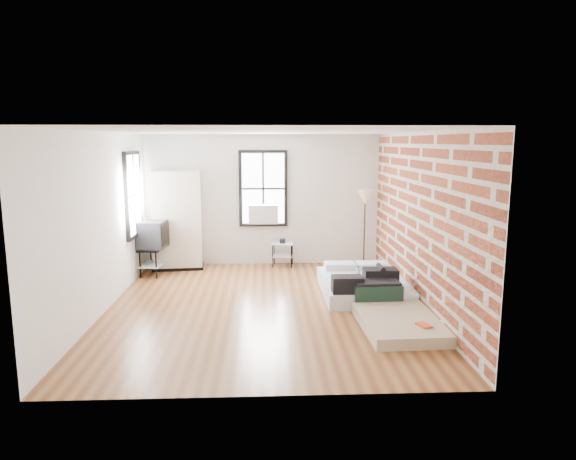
{
  "coord_description": "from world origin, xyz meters",
  "views": [
    {
      "loc": [
        0.04,
        -8.03,
        2.65
      ],
      "look_at": [
        0.41,
        0.3,
        1.2
      ],
      "focal_mm": 32.0,
      "sensor_mm": 36.0,
      "label": 1
    }
  ],
  "objects_px": {
    "mattress_main": "(363,284)",
    "side_table": "(283,248)",
    "floor_lamp": "(365,201)",
    "mattress_bare": "(390,310)",
    "wardrobe": "(177,220)",
    "tv_stand": "(153,236)"
  },
  "relations": [
    {
      "from": "mattress_main",
      "to": "wardrobe",
      "type": "xyz_separation_m",
      "value": [
        -3.55,
        2.03,
        0.85
      ]
    },
    {
      "from": "floor_lamp",
      "to": "tv_stand",
      "type": "xyz_separation_m",
      "value": [
        -4.36,
        -0.5,
        -0.63
      ]
    },
    {
      "from": "tv_stand",
      "to": "floor_lamp",
      "type": "bearing_deg",
      "value": 12.76
    },
    {
      "from": "mattress_bare",
      "to": "floor_lamp",
      "type": "distance_m",
      "value": 3.57
    },
    {
      "from": "mattress_bare",
      "to": "tv_stand",
      "type": "bearing_deg",
      "value": 143.4
    },
    {
      "from": "mattress_main",
      "to": "side_table",
      "type": "bearing_deg",
      "value": 122.39
    },
    {
      "from": "floor_lamp",
      "to": "mattress_main",
      "type": "bearing_deg",
      "value": -101.28
    },
    {
      "from": "mattress_bare",
      "to": "floor_lamp",
      "type": "height_order",
      "value": "floor_lamp"
    },
    {
      "from": "mattress_main",
      "to": "wardrobe",
      "type": "relative_size",
      "value": 0.94
    },
    {
      "from": "floor_lamp",
      "to": "mattress_bare",
      "type": "bearing_deg",
      "value": -93.99
    },
    {
      "from": "wardrobe",
      "to": "side_table",
      "type": "bearing_deg",
      "value": -3.96
    },
    {
      "from": "tv_stand",
      "to": "mattress_main",
      "type": "bearing_deg",
      "value": -14.91
    },
    {
      "from": "floor_lamp",
      "to": "wardrobe",
      "type": "bearing_deg",
      "value": 180.0
    },
    {
      "from": "tv_stand",
      "to": "mattress_bare",
      "type": "bearing_deg",
      "value": -28.2
    },
    {
      "from": "side_table",
      "to": "floor_lamp",
      "type": "relative_size",
      "value": 0.36
    },
    {
      "from": "mattress_bare",
      "to": "tv_stand",
      "type": "height_order",
      "value": "tv_stand"
    },
    {
      "from": "mattress_bare",
      "to": "side_table",
      "type": "height_order",
      "value": "side_table"
    },
    {
      "from": "wardrobe",
      "to": "side_table",
      "type": "xyz_separation_m",
      "value": [
        2.21,
        0.07,
        -0.63
      ]
    },
    {
      "from": "mattress_main",
      "to": "floor_lamp",
      "type": "bearing_deg",
      "value": 78.61
    },
    {
      "from": "mattress_main",
      "to": "tv_stand",
      "type": "height_order",
      "value": "tv_stand"
    },
    {
      "from": "mattress_bare",
      "to": "mattress_main",
      "type": "bearing_deg",
      "value": 95.41
    },
    {
      "from": "side_table",
      "to": "mattress_main",
      "type": "bearing_deg",
      "value": -57.5
    }
  ]
}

